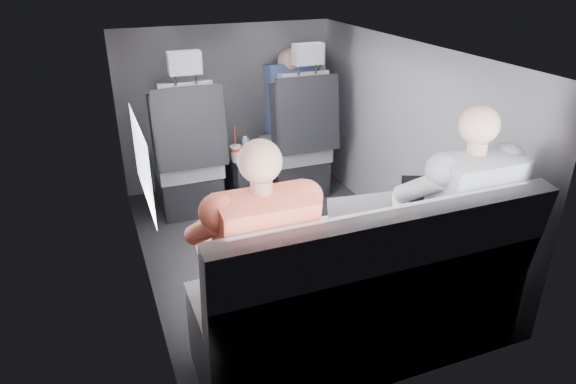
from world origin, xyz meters
name	(u,v)px	position (x,y,z in m)	size (l,w,h in m)	color
floor	(284,251)	(0.00, 0.00, 0.00)	(2.60, 2.60, 0.00)	black
ceiling	(283,50)	(0.00, 0.00, 1.35)	(2.60, 2.60, 0.00)	#B2B2AD
panel_left	(136,180)	(-0.90, 0.00, 0.68)	(0.02, 2.60, 1.35)	#56565B
panel_right	(405,142)	(0.90, 0.00, 0.68)	(0.02, 2.60, 1.35)	#56565B
panel_front	(228,107)	(0.00, 1.30, 0.68)	(1.80, 0.02, 1.35)	#56565B
panel_back	(396,265)	(0.00, -1.30, 0.68)	(1.80, 0.02, 1.35)	#56565B
side_window	(142,161)	(-0.88, -0.30, 0.90)	(0.02, 0.75, 0.42)	white
seatbelt	(307,106)	(0.45, 0.67, 0.80)	(0.05, 0.01, 0.65)	black
front_seat_left	(189,164)	(-0.45, 0.84, 0.40)	(0.52, 0.58, 1.26)	black
front_seat_right	(298,149)	(0.45, 0.84, 0.40)	(0.52, 0.58, 1.26)	black
center_console	(245,177)	(0.00, 0.88, 0.20)	(0.24, 0.48, 0.41)	black
rear_bench	(362,304)	(0.00, -1.06, 0.31)	(1.60, 0.57, 0.92)	slate
soda_cup	(236,153)	(-0.10, 0.75, 0.47)	(0.09, 0.09, 0.28)	white
water_bottle	(246,147)	(0.00, 0.84, 0.47)	(0.06, 0.06, 0.16)	#A7CAE2
laptop_white	(257,242)	(-0.45, -0.83, 0.63)	(0.35, 0.37, 0.22)	white
laptop_silver	(351,223)	(0.04, -0.83, 0.63)	(0.35, 0.33, 0.23)	#B7B7BC
laptop_black	(423,206)	(0.48, -0.81, 0.64)	(0.43, 0.45, 0.26)	black
passenger_rear_left	(255,259)	(-0.51, -0.97, 0.63)	(0.50, 0.62, 1.21)	#2F2E33
passenger_rear_right	(450,217)	(0.53, -0.97, 0.64)	(0.51, 0.63, 1.24)	navy
passenger_front_right	(289,100)	(0.48, 1.10, 0.74)	(0.37, 0.37, 0.73)	navy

